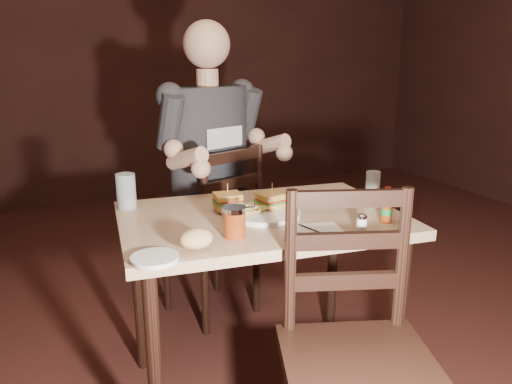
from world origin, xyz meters
name	(u,v)px	position (x,y,z in m)	size (l,w,h in m)	color
room_shell	(385,47)	(0.00, 0.00, 1.40)	(7.00, 7.00, 7.00)	black
main_table	(261,237)	(-0.28, 0.34, 0.68)	(1.16, 0.84, 0.77)	tan
chair_far	(210,231)	(-0.25, 1.04, 0.47)	(0.43, 0.47, 0.93)	black
chair_near	(360,366)	(-0.25, -0.31, 0.49)	(0.45, 0.49, 0.98)	black
diner	(214,131)	(-0.24, 0.98, 1.01)	(0.61, 0.48, 1.05)	#333439
dinner_plate	(266,215)	(-0.27, 0.31, 0.78)	(0.27, 0.27, 0.02)	white
sandwich_left	(228,196)	(-0.38, 0.43, 0.83)	(0.10, 0.09, 0.09)	#C19141
sandwich_right	(272,195)	(-0.22, 0.36, 0.83)	(0.11, 0.09, 0.10)	#C19141
fries_pile	(246,208)	(-0.34, 0.35, 0.80)	(0.24, 0.17, 0.04)	gold
ketchup_dollop	(270,210)	(-0.25, 0.32, 0.79)	(0.04, 0.04, 0.01)	maroon
glass_left	(126,191)	(-0.74, 0.64, 0.84)	(0.08, 0.08, 0.14)	silver
glass_right	(373,187)	(0.22, 0.29, 0.84)	(0.06, 0.06, 0.13)	silver
hot_sauce	(387,205)	(0.11, 0.06, 0.84)	(0.04, 0.04, 0.14)	maroon
salt_shaker	(362,224)	(-0.05, 0.00, 0.80)	(0.04, 0.04, 0.07)	white
pepper_shaker	(361,224)	(-0.04, 0.01, 0.80)	(0.03, 0.03, 0.06)	#38332D
syrup_dispenser	(234,222)	(-0.46, 0.16, 0.82)	(0.08, 0.08, 0.11)	maroon
napkin	(319,231)	(-0.17, 0.08, 0.77)	(0.17, 0.16, 0.00)	white
knife	(317,232)	(-0.19, 0.06, 0.78)	(0.01, 0.19, 0.00)	silver
fork	(290,232)	(-0.28, 0.10, 0.78)	(0.01, 0.16, 0.00)	silver
side_plate	(155,260)	(-0.76, 0.06, 0.78)	(0.14, 0.14, 0.01)	white
bread_roll	(196,239)	(-0.62, 0.08, 0.81)	(0.11, 0.09, 0.06)	tan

